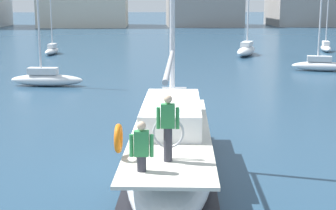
{
  "coord_description": "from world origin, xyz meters",
  "views": [
    {
      "loc": [
        -0.48,
        -15.22,
        5.16
      ],
      "look_at": [
        0.24,
        0.94,
        1.8
      ],
      "focal_mm": 54.39,
      "sensor_mm": 36.0,
      "label": 1
    }
  ],
  "objects": [
    {
      "name": "moored_sloop_near",
      "position": [
        -9.43,
        34.08,
        0.44
      ],
      "size": [
        1.18,
        3.81,
        5.76
      ],
      "color": "silver",
      "rests_on": "ground"
    },
    {
      "name": "moored_ketch_distant",
      "position": [
        9.01,
        32.17,
        0.56
      ],
      "size": [
        3.23,
        5.53,
        6.97
      ],
      "color": "silver",
      "rests_on": "ground"
    },
    {
      "name": "main_sailboat",
      "position": [
        0.25,
        -0.98,
        0.9
      ],
      "size": [
        3.14,
        9.76,
        12.11
      ],
      "color": "white",
      "rests_on": "ground"
    },
    {
      "name": "moored_sloop_far",
      "position": [
        12.48,
        21.41,
        0.51
      ],
      "size": [
        4.46,
        2.17,
        7.39
      ],
      "color": "silver",
      "rests_on": "ground"
    },
    {
      "name": "moored_catamaran",
      "position": [
        -6.51,
        15.65,
        0.53
      ],
      "size": [
        4.52,
        1.52,
        7.82
      ],
      "color": "silver",
      "rests_on": "ground"
    },
    {
      "name": "moored_cutter_right",
      "position": [
        17.85,
        35.68,
        0.45
      ],
      "size": [
        1.72,
        3.96,
        5.9
      ],
      "color": "white",
      "rests_on": "ground"
    },
    {
      "name": "ground_plane",
      "position": [
        0.0,
        0.0,
        0.0
      ],
      "size": [
        400.0,
        400.0,
        0.0
      ],
      "primitive_type": "plane",
      "color": "navy"
    }
  ]
}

